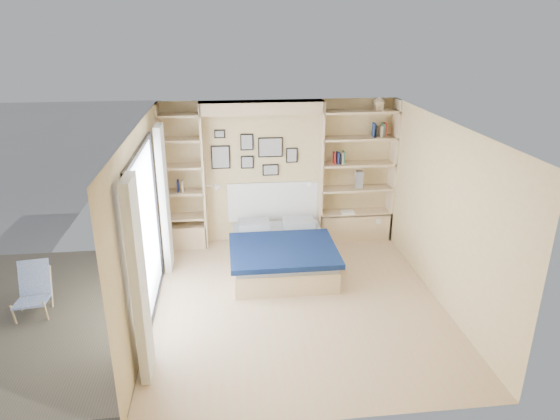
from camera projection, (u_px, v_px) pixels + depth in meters
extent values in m
plane|color=tan|center=(297.00, 302.00, 7.04)|extent=(4.50, 4.50, 0.00)
plane|color=#D8BB7E|center=(279.00, 172.00, 8.69)|extent=(4.00, 0.00, 4.00)
plane|color=#D8BB7E|center=(334.00, 312.00, 4.51)|extent=(4.00, 0.00, 4.00)
plane|color=#D8BB7E|center=(144.00, 226.00, 6.39)|extent=(0.00, 4.50, 4.50)
plane|color=#D8BB7E|center=(443.00, 214.00, 6.81)|extent=(0.00, 4.50, 4.50)
plane|color=white|center=(299.00, 126.00, 6.15)|extent=(4.50, 4.50, 0.00)
cube|color=beige|center=(203.00, 177.00, 8.39)|extent=(0.04, 0.35, 2.50)
cube|color=beige|center=(320.00, 173.00, 8.60)|extent=(0.04, 0.35, 2.50)
cube|color=beige|center=(262.00, 107.00, 8.09)|extent=(2.00, 0.35, 0.20)
cube|color=beige|center=(392.00, 171.00, 8.73)|extent=(0.04, 0.35, 2.50)
cube|color=beige|center=(162.00, 179.00, 8.32)|extent=(0.04, 0.35, 2.50)
cube|color=beige|center=(354.00, 225.00, 9.02)|extent=(1.30, 0.35, 0.50)
cube|color=beige|center=(187.00, 235.00, 8.72)|extent=(0.70, 0.35, 0.40)
cube|color=black|center=(138.00, 152.00, 6.04)|extent=(0.04, 2.08, 0.06)
cube|color=black|center=(154.00, 308.00, 6.82)|extent=(0.04, 2.08, 0.06)
cube|color=black|center=(135.00, 274.00, 5.50)|extent=(0.04, 0.06, 2.20)
cube|color=black|center=(156.00, 209.00, 7.39)|extent=(0.04, 0.06, 2.20)
cube|color=silver|center=(146.00, 236.00, 6.44)|extent=(0.01, 2.00, 2.20)
cube|color=white|center=(139.00, 282.00, 5.23)|extent=(0.10, 0.45, 2.30)
cube|color=white|center=(164.00, 200.00, 7.64)|extent=(0.10, 0.45, 2.30)
cube|color=beige|center=(355.00, 212.00, 8.93)|extent=(1.30, 0.35, 0.04)
cube|color=beige|center=(356.00, 189.00, 8.77)|extent=(1.30, 0.35, 0.04)
cube|color=beige|center=(358.00, 164.00, 8.61)|extent=(1.30, 0.35, 0.04)
cube|color=beige|center=(359.00, 138.00, 8.45)|extent=(1.30, 0.35, 0.04)
cube|color=beige|center=(361.00, 112.00, 8.29)|extent=(1.30, 0.35, 0.04)
cube|color=beige|center=(185.00, 217.00, 8.60)|extent=(0.70, 0.35, 0.04)
cube|color=beige|center=(183.00, 192.00, 8.44)|extent=(0.70, 0.35, 0.04)
cube|color=beige|center=(182.00, 166.00, 8.28)|extent=(0.70, 0.35, 0.04)
cube|color=beige|center=(180.00, 140.00, 8.12)|extent=(0.70, 0.35, 0.04)
cube|color=beige|center=(178.00, 115.00, 7.98)|extent=(0.70, 0.35, 0.04)
cube|color=beige|center=(281.00, 258.00, 7.98)|extent=(1.52, 1.90, 0.33)
cube|color=#9CA1AA|center=(281.00, 246.00, 7.90)|extent=(1.48, 1.86, 0.10)
cube|color=#0B1B41|center=(283.00, 250.00, 7.57)|extent=(1.62, 1.33, 0.08)
cube|color=#9CA1AA|center=(254.00, 225.00, 8.42)|extent=(0.52, 0.38, 0.12)
cube|color=#9CA1AA|center=(299.00, 223.00, 8.50)|extent=(0.52, 0.38, 0.12)
cube|color=white|center=(273.00, 201.00, 8.84)|extent=(1.62, 0.04, 0.70)
cube|color=black|center=(221.00, 157.00, 8.45)|extent=(0.32, 0.02, 0.40)
cube|color=gray|center=(221.00, 157.00, 8.44)|extent=(0.28, 0.01, 0.36)
cube|color=black|center=(247.00, 142.00, 8.41)|extent=(0.22, 0.02, 0.28)
cube|color=gray|center=(247.00, 142.00, 8.40)|extent=(0.18, 0.01, 0.24)
cube|color=black|center=(247.00, 162.00, 8.54)|extent=(0.22, 0.02, 0.22)
cube|color=gray|center=(247.00, 162.00, 8.53)|extent=(0.18, 0.01, 0.18)
cube|color=black|center=(270.00, 147.00, 8.49)|extent=(0.42, 0.02, 0.34)
cube|color=gray|center=(270.00, 147.00, 8.48)|extent=(0.38, 0.01, 0.30)
cube|color=black|center=(271.00, 170.00, 8.63)|extent=(0.28, 0.02, 0.20)
cube|color=gray|center=(271.00, 170.00, 8.62)|extent=(0.24, 0.01, 0.16)
cube|color=black|center=(292.00, 155.00, 8.58)|extent=(0.20, 0.02, 0.26)
cube|color=gray|center=(292.00, 155.00, 8.57)|extent=(0.16, 0.01, 0.22)
cube|color=black|center=(220.00, 134.00, 8.31)|extent=(0.18, 0.02, 0.14)
cube|color=gray|center=(220.00, 134.00, 8.30)|extent=(0.14, 0.01, 0.10)
cylinder|color=silver|center=(212.00, 186.00, 8.38)|extent=(0.20, 0.02, 0.02)
cone|color=white|center=(218.00, 187.00, 8.40)|extent=(0.13, 0.12, 0.15)
cylinder|color=silver|center=(313.00, 182.00, 8.56)|extent=(0.20, 0.02, 0.02)
cone|color=white|center=(307.00, 184.00, 8.56)|extent=(0.13, 0.12, 0.15)
cube|color=#A51E1E|center=(334.00, 158.00, 8.52)|extent=(0.02, 0.15, 0.20)
cube|color=navy|center=(338.00, 158.00, 8.53)|extent=(0.03, 0.15, 0.20)
cube|color=black|center=(340.00, 158.00, 8.54)|extent=(0.03, 0.15, 0.18)
cube|color=tan|center=(341.00, 158.00, 8.54)|extent=(0.04, 0.15, 0.20)
cube|color=#26593F|center=(343.00, 157.00, 8.54)|extent=(0.03, 0.15, 0.21)
cube|color=maroon|center=(374.00, 131.00, 8.44)|extent=(0.02, 0.15, 0.19)
cube|color=navy|center=(374.00, 130.00, 8.43)|extent=(0.03, 0.15, 0.24)
cube|color=black|center=(375.00, 131.00, 8.44)|extent=(0.03, 0.15, 0.20)
cube|color=#C4AD8A|center=(381.00, 131.00, 8.45)|extent=(0.04, 0.15, 0.19)
cube|color=#26593F|center=(383.00, 130.00, 8.44)|extent=(0.03, 0.15, 0.23)
cube|color=#A41D19|center=(384.00, 130.00, 8.45)|extent=(0.03, 0.15, 0.23)
cube|color=navy|center=(178.00, 186.00, 8.39)|extent=(0.02, 0.15, 0.19)
cube|color=tan|center=(183.00, 186.00, 8.39)|extent=(0.03, 0.15, 0.20)
cube|color=beige|center=(379.00, 106.00, 8.29)|extent=(0.13, 0.13, 0.15)
cone|color=beige|center=(379.00, 99.00, 8.25)|extent=(0.20, 0.20, 0.08)
cube|color=slate|center=(359.00, 179.00, 8.71)|extent=(0.12, 0.12, 0.30)
cube|color=white|center=(348.00, 212.00, 8.85)|extent=(0.22, 0.16, 0.03)
cube|color=#665B4B|center=(30.00, 318.00, 6.66)|extent=(3.20, 4.00, 0.05)
cylinder|color=tan|center=(13.00, 316.00, 6.39)|extent=(0.05, 0.12, 0.35)
cylinder|color=tan|center=(46.00, 311.00, 6.48)|extent=(0.05, 0.12, 0.35)
cylinder|color=tan|center=(21.00, 291.00, 6.80)|extent=(0.07, 0.29, 0.57)
cylinder|color=tan|center=(51.00, 288.00, 6.89)|extent=(0.07, 0.29, 0.57)
cube|color=#3555B7|center=(32.00, 302.00, 6.57)|extent=(0.46, 0.53, 0.13)
cube|color=#3555B7|center=(34.00, 277.00, 6.81)|extent=(0.42, 0.25, 0.46)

